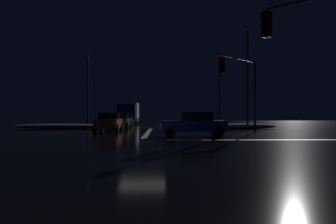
{
  "coord_description": "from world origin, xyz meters",
  "views": [
    {
      "loc": [
        1.03,
        -19.16,
        1.42
      ],
      "look_at": [
        1.65,
        11.82,
        1.64
      ],
      "focal_mm": 37.03,
      "sensor_mm": 36.0,
      "label": 1
    }
  ],
  "objects": [
    {
      "name": "traffic_signal_se",
      "position": [
        7.16,
        -7.16,
        4.16
      ],
      "size": [
        3.65,
        3.65,
        5.97
      ],
      "color": "#4C4C51",
      "rests_on": "ground"
    },
    {
      "name": "sedan_black",
      "position": [
        -3.37,
        23.17,
        0.8
      ],
      "size": [
        2.02,
        4.33,
        1.57
      ],
      "color": "black",
      "rests_on": "ground"
    },
    {
      "name": "streetlamp_left_far",
      "position": [
        -9.32,
        29.82,
        5.61
      ],
      "size": [
        0.44,
        0.44,
        9.82
      ],
      "color": "#424247",
      "rests_on": "ground"
    },
    {
      "name": "stop_line_north",
      "position": [
        0.0,
        8.22,
        0.0
      ],
      "size": [
        0.35,
        14.08,
        0.01
      ],
      "color": "white",
      "rests_on": "ground"
    },
    {
      "name": "snow_bank_right_curb",
      "position": [
        9.02,
        14.11,
        0.27
      ],
      "size": [
        6.28,
        1.5,
        0.53
      ],
      "color": "white",
      "rests_on": "ground"
    },
    {
      "name": "sedan_orange",
      "position": [
        -3.37,
        10.17,
        0.8
      ],
      "size": [
        2.02,
        4.33,
        1.57
      ],
      "color": "#C66014",
      "rests_on": "ground"
    },
    {
      "name": "traffic_signal_ne",
      "position": [
        7.17,
        7.17,
        4.07
      ],
      "size": [
        3.59,
        3.59,
        5.84
      ],
      "color": "#4C4C51",
      "rests_on": "ground"
    },
    {
      "name": "ground",
      "position": [
        0.0,
        0.0,
        -0.05
      ],
      "size": [
        120.0,
        120.0,
        0.1
      ],
      "primitive_type": "cube",
      "color": "black"
    },
    {
      "name": "streetlamp_right_far",
      "position": [
        9.32,
        29.82,
        4.96
      ],
      "size": [
        0.44,
        0.44,
        8.56
      ],
      "color": "#424247",
      "rests_on": "ground"
    },
    {
      "name": "snow_bank_left_curb",
      "position": [
        -9.02,
        15.77,
        0.23
      ],
      "size": [
        9.79,
        1.5,
        0.47
      ],
      "color": "white",
      "rests_on": "ground"
    },
    {
      "name": "sedan_green",
      "position": [
        -3.22,
        16.77,
        0.8
      ],
      "size": [
        2.02,
        4.33,
        1.57
      ],
      "color": "#14512D",
      "rests_on": "ground"
    },
    {
      "name": "crosswalk_bar_east",
      "position": [
        8.32,
        0.0,
        0.0
      ],
      "size": [
        14.08,
        0.4,
        0.01
      ],
      "color": "white",
      "rests_on": "ground"
    },
    {
      "name": "sedan_blue_crossing",
      "position": [
        3.2,
        3.52,
        0.8
      ],
      "size": [
        4.33,
        2.02,
        1.57
      ],
      "color": "navy",
      "rests_on": "ground"
    },
    {
      "name": "streetlamp_right_near",
      "position": [
        9.32,
        13.82,
        5.64
      ],
      "size": [
        0.44,
        0.44,
        9.87
      ],
      "color": "#424247",
      "rests_on": "ground"
    },
    {
      "name": "centre_line_ns",
      "position": [
        0.0,
        19.82,
        0.0
      ],
      "size": [
        22.0,
        0.15,
        0.01
      ],
      "color": "yellow",
      "rests_on": "ground"
    },
    {
      "name": "box_truck",
      "position": [
        -3.54,
        30.15,
        1.71
      ],
      "size": [
        2.68,
        8.28,
        3.08
      ],
      "color": "navy",
      "rests_on": "ground"
    }
  ]
}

